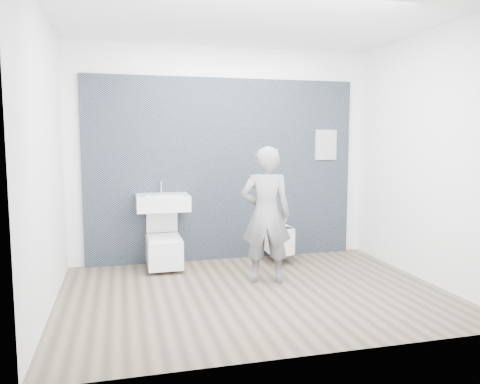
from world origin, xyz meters
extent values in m
plane|color=brown|center=(0.00, 0.00, 0.00)|extent=(4.00, 4.00, 0.00)
plane|color=white|center=(0.00, 1.50, 1.40)|extent=(4.00, 0.00, 4.00)
plane|color=white|center=(0.00, -1.50, 1.40)|extent=(4.00, 0.00, 4.00)
plane|color=white|center=(-2.00, 0.00, 1.40)|extent=(0.00, 3.00, 3.00)
plane|color=white|center=(2.00, 0.00, 1.40)|extent=(0.00, 3.00, 3.00)
plane|color=white|center=(0.00, 0.00, 2.80)|extent=(4.00, 4.00, 0.00)
cube|color=black|center=(0.00, 1.47, 0.00)|extent=(3.60, 0.06, 2.40)
cube|color=white|center=(-0.83, 1.20, 0.83)|extent=(0.64, 0.48, 0.19)
cube|color=silver|center=(-0.83, 1.18, 0.92)|extent=(0.45, 0.32, 0.03)
cylinder|color=silver|center=(-0.83, 1.38, 1.00)|extent=(0.02, 0.02, 0.16)
cylinder|color=silver|center=(-0.83, 1.33, 1.07)|extent=(0.02, 0.11, 0.02)
cylinder|color=silver|center=(-0.83, 1.42, 0.67)|extent=(0.04, 0.04, 0.13)
cube|color=white|center=(-0.83, 1.14, 0.22)|extent=(0.41, 0.60, 0.35)
cylinder|color=silver|center=(-0.83, 1.10, 0.38)|extent=(0.29, 0.29, 0.03)
cube|color=white|center=(-0.83, 1.10, 0.41)|extent=(0.39, 0.48, 0.02)
cube|color=white|center=(-0.83, 1.36, 0.63)|extent=(0.39, 0.08, 0.43)
cube|color=silver|center=(-0.83, 1.41, 0.09)|extent=(0.11, 0.06, 0.08)
cube|color=white|center=(0.67, 1.24, 0.28)|extent=(0.35, 0.41, 0.29)
cylinder|color=white|center=(0.67, 1.03, 0.28)|extent=(0.35, 0.35, 0.29)
cube|color=white|center=(0.67, 1.21, 0.44)|extent=(0.33, 0.39, 0.03)
cylinder|color=white|center=(0.67, 1.01, 0.44)|extent=(0.33, 0.33, 0.03)
cube|color=silver|center=(0.67, 1.41, 0.17)|extent=(0.10, 0.06, 0.08)
cube|color=silver|center=(1.44, 1.43, 0.00)|extent=(0.31, 0.03, 0.41)
imported|color=gray|center=(0.23, 0.34, 0.77)|extent=(0.63, 0.49, 1.53)
camera|label=1|loc=(-1.33, -4.59, 1.60)|focal=35.00mm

